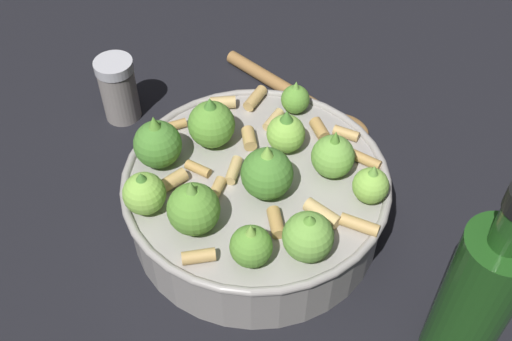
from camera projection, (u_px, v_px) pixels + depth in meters
ground_plane at (256, 219)px, 0.60m from camera, size 2.40×2.40×0.00m
cooking_pan at (254, 193)px, 0.57m from camera, size 0.25×0.25×0.12m
pepper_shaker at (119, 89)px, 0.68m from camera, size 0.04×0.04×0.08m
olive_oil_bottle at (477, 297)px, 0.45m from camera, size 0.05×0.05×0.20m
wooden_spoon at (303, 100)px, 0.71m from camera, size 0.13×0.20×0.02m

